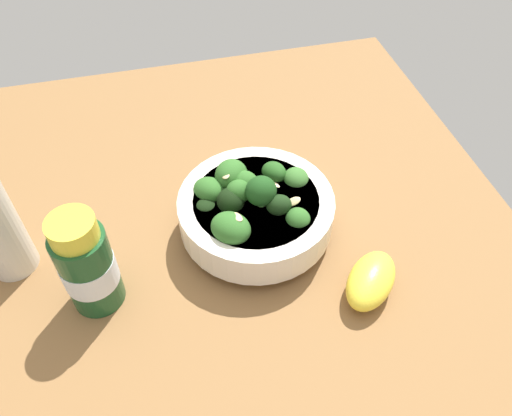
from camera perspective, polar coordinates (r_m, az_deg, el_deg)
name	(u,v)px	position (r cm, az deg, el deg)	size (l,w,h in cm)	color
ground_plane	(227,221)	(66.78, -3.27, -1.52)	(71.68, 71.68, 3.89)	brown
bowl_of_broccoli	(254,208)	(60.36, -0.24, 0.02)	(18.48, 18.48, 9.68)	silver
lemon_wedge	(371,281)	(57.82, 12.77, -7.95)	(8.30, 4.81, 3.85)	yellow
bottle_short	(87,265)	(55.47, -18.43, -6.15)	(5.76, 5.76, 12.87)	#194723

